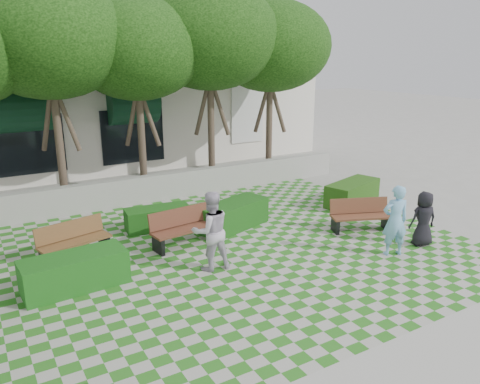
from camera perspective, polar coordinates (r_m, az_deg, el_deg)
ground at (r=11.15m, az=1.72°, el=-9.18°), size 90.00×90.00×0.00m
lawn at (r=11.93m, az=-0.86°, el=-7.37°), size 12.00×12.00×0.00m
sidewalk_south at (r=8.16m, az=20.90°, el=-20.96°), size 16.00×2.00×0.01m
retaining_wall at (r=16.25m, az=-9.99°, el=0.56°), size 15.00×0.36×0.90m
bench_east at (r=13.70m, az=14.48°, el=-2.80°), size 1.80×1.16×0.90m
bench_mid at (r=12.32m, az=-6.76°, el=-4.38°), size 1.90×0.83×0.97m
bench_west at (r=12.19m, az=-19.60°, el=-5.65°), size 1.81×0.97×0.91m
hedge_east at (r=16.04m, az=13.53°, el=-0.11°), size 2.34×1.47×0.76m
hedge_midright at (r=13.45m, az=-0.82°, el=-2.83°), size 2.35×1.52×0.76m
hedge_midleft at (r=13.61m, az=-9.97°, el=-3.15°), size 1.88×0.92×0.64m
hedge_west at (r=10.68m, az=-19.48°, el=-9.16°), size 2.20×1.01×0.75m
person_blue at (r=12.11m, az=18.38°, el=-3.33°), size 0.77×0.64×1.80m
person_dark at (r=13.04m, az=21.46°, el=-3.05°), size 0.81×0.65×1.45m
person_white at (r=10.75m, az=-3.58°, el=-4.75°), size 0.98×0.79×1.88m
tree_row at (r=14.87m, az=-17.59°, el=17.09°), size 17.70×13.40×7.41m
building at (r=23.55m, az=-15.04°, el=10.26°), size 18.00×8.92×5.15m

